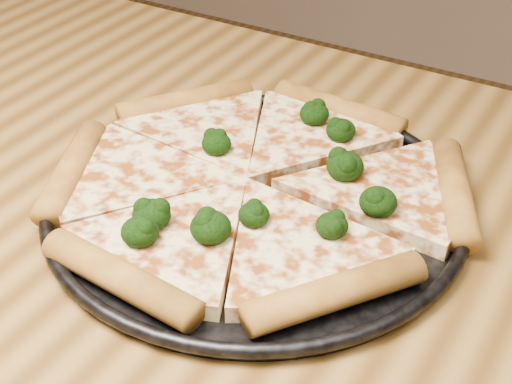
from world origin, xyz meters
The scene contains 4 objects.
dining_table centered at (0.00, 0.00, 0.66)m, with size 1.20×0.90×0.75m.
pizza_pan centered at (0.08, 0.14, 0.76)m, with size 0.35×0.35×0.02m.
pizza centered at (0.07, 0.15, 0.77)m, with size 0.37×0.33×0.03m.
broccoli_florets centered at (0.09, 0.14, 0.78)m, with size 0.18×0.25×0.02m.
Camera 1 is at (0.33, -0.30, 1.12)m, focal length 53.31 mm.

